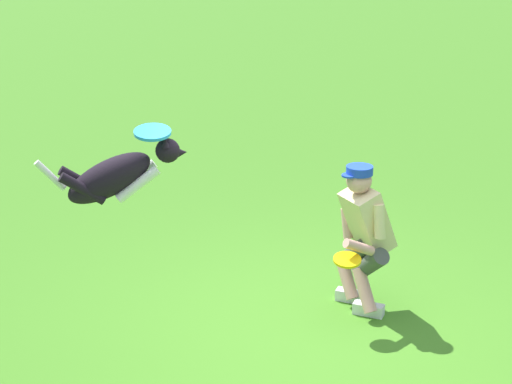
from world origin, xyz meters
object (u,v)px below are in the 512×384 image
object	(u,v)px
person	(363,233)
frisbee_flying	(152,132)
dog	(117,175)
frisbee_held	(347,260)

from	to	relation	value
person	frisbee_flying	bearing A→B (deg)	5.00
dog	frisbee_held	world-z (taller)	dog
frisbee_held	frisbee_flying	bearing A→B (deg)	45.90
frisbee_flying	frisbee_held	bearing A→B (deg)	-134.10
person	frisbee_flying	distance (m)	2.19
person	frisbee_held	distance (m)	0.40
person	dog	xyz separation A→B (m)	(1.31, 1.66, 0.85)
frisbee_flying	frisbee_held	xyz separation A→B (m)	(-1.09, -1.12, -1.23)
person	frisbee_flying	world-z (taller)	frisbee_flying
dog	frisbee_flying	size ratio (longest dim) A/B	3.40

